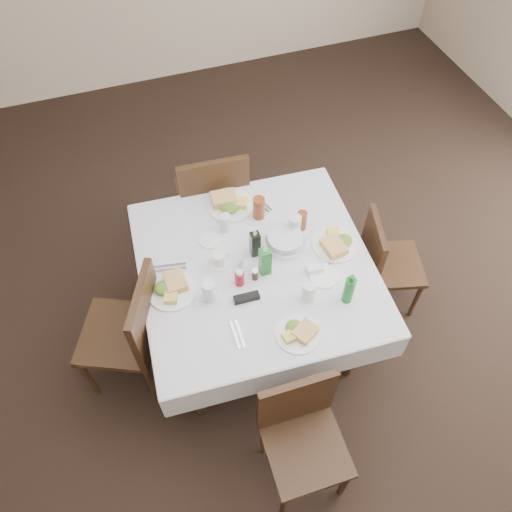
# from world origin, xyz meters

# --- Properties ---
(ground_plane) EXTENTS (7.00, 7.00, 0.00)m
(ground_plane) POSITION_xyz_m (0.00, 0.00, 0.00)
(ground_plane) COLOR black
(room_shell) EXTENTS (6.04, 7.04, 2.80)m
(room_shell) POSITION_xyz_m (0.00, 0.00, 1.71)
(room_shell) COLOR beige
(room_shell) RESTS_ON ground
(dining_table) EXTENTS (1.47, 1.47, 0.76)m
(dining_table) POSITION_xyz_m (-0.22, 0.24, 0.68)
(dining_table) COLOR black
(dining_table) RESTS_ON ground
(chair_north) EXTENTS (0.51, 0.51, 1.00)m
(chair_north) POSITION_xyz_m (-0.27, 1.04, 0.57)
(chair_north) COLOR black
(chair_north) RESTS_ON ground
(chair_south) EXTENTS (0.43, 0.43, 0.88)m
(chair_south) POSITION_xyz_m (-0.29, -0.69, 0.51)
(chair_south) COLOR black
(chair_south) RESTS_ON ground
(chair_east) EXTENTS (0.48, 0.48, 0.83)m
(chair_east) POSITION_xyz_m (0.67, 0.20, 0.47)
(chair_east) COLOR black
(chair_east) RESTS_ON ground
(chair_west) EXTENTS (0.61, 0.61, 0.97)m
(chair_west) POSITION_xyz_m (-1.02, 0.17, 0.55)
(chair_west) COLOR black
(chair_west) RESTS_ON ground
(meal_north) EXTENTS (0.31, 0.31, 0.07)m
(meal_north) POSITION_xyz_m (-0.23, 0.74, 0.79)
(meal_north) COLOR white
(meal_north) RESTS_ON dining_table
(meal_south) EXTENTS (0.24, 0.24, 0.05)m
(meal_south) POSITION_xyz_m (-0.16, -0.28, 0.78)
(meal_south) COLOR white
(meal_south) RESTS_ON dining_table
(meal_east) EXTENTS (0.29, 0.29, 0.06)m
(meal_east) POSITION_xyz_m (0.29, 0.21, 0.79)
(meal_east) COLOR white
(meal_east) RESTS_ON dining_table
(meal_west) EXTENTS (0.28, 0.28, 0.06)m
(meal_west) POSITION_xyz_m (-0.74, 0.22, 0.79)
(meal_west) COLOR white
(meal_west) RESTS_ON dining_table
(side_plate_a) EXTENTS (0.14, 0.14, 0.01)m
(side_plate_a) POSITION_xyz_m (-0.43, 0.50, 0.77)
(side_plate_a) COLOR white
(side_plate_a) RESTS_ON dining_table
(side_plate_b) EXTENTS (0.17, 0.17, 0.01)m
(side_plate_b) POSITION_xyz_m (0.12, 0.02, 0.77)
(side_plate_b) COLOR white
(side_plate_b) RESTS_ON dining_table
(water_n) EXTENTS (0.07, 0.07, 0.13)m
(water_n) POSITION_xyz_m (-0.31, 0.56, 0.83)
(water_n) COLOR silver
(water_n) RESTS_ON dining_table
(water_s) EXTENTS (0.07, 0.07, 0.13)m
(water_s) POSITION_xyz_m (-0.02, -0.09, 0.83)
(water_s) COLOR silver
(water_s) RESTS_ON dining_table
(water_e) EXTENTS (0.08, 0.08, 0.14)m
(water_e) POSITION_xyz_m (0.08, 0.39, 0.83)
(water_e) COLOR silver
(water_e) RESTS_ON dining_table
(water_w) EXTENTS (0.08, 0.08, 0.15)m
(water_w) POSITION_xyz_m (-0.55, 0.10, 0.84)
(water_w) COLOR silver
(water_w) RESTS_ON dining_table
(iced_tea_a) EXTENTS (0.08, 0.08, 0.16)m
(iced_tea_a) POSITION_xyz_m (-0.08, 0.60, 0.84)
(iced_tea_a) COLOR brown
(iced_tea_a) RESTS_ON dining_table
(iced_tea_b) EXTENTS (0.06, 0.06, 0.14)m
(iced_tea_b) POSITION_xyz_m (0.14, 0.42, 0.83)
(iced_tea_b) COLOR brown
(iced_tea_b) RESTS_ON dining_table
(bread_basket) EXTENTS (0.24, 0.24, 0.08)m
(bread_basket) POSITION_xyz_m (-0.01, 0.32, 0.80)
(bread_basket) COLOR silver
(bread_basket) RESTS_ON dining_table
(oil_cruet_dark) EXTENTS (0.06, 0.06, 0.23)m
(oil_cruet_dark) POSITION_xyz_m (-0.20, 0.32, 0.86)
(oil_cruet_dark) COLOR black
(oil_cruet_dark) RESTS_ON dining_table
(oil_cruet_green) EXTENTS (0.06, 0.06, 0.25)m
(oil_cruet_green) POSITION_xyz_m (-0.19, 0.17, 0.87)
(oil_cruet_green) COLOR #166E24
(oil_cruet_green) RESTS_ON dining_table
(ketchup_bottle) EXTENTS (0.05, 0.05, 0.12)m
(ketchup_bottle) POSITION_xyz_m (-0.36, 0.14, 0.82)
(ketchup_bottle) COLOR #A7121C
(ketchup_bottle) RESTS_ON dining_table
(salt_shaker) EXTENTS (0.03, 0.03, 0.08)m
(salt_shaker) POSITION_xyz_m (-0.32, 0.25, 0.80)
(salt_shaker) COLOR white
(salt_shaker) RESTS_ON dining_table
(pepper_shaker) EXTENTS (0.04, 0.04, 0.08)m
(pepper_shaker) POSITION_xyz_m (-0.26, 0.14, 0.80)
(pepper_shaker) COLOR #38271A
(pepper_shaker) RESTS_ON dining_table
(coffee_mug) EXTENTS (0.13, 0.12, 0.09)m
(coffee_mug) POSITION_xyz_m (-0.43, 0.31, 0.80)
(coffee_mug) COLOR white
(coffee_mug) RESTS_ON dining_table
(sunglasses) EXTENTS (0.15, 0.06, 0.03)m
(sunglasses) POSITION_xyz_m (-0.35, 0.02, 0.78)
(sunglasses) COLOR black
(sunglasses) RESTS_ON dining_table
(green_bottle) EXTENTS (0.06, 0.06, 0.23)m
(green_bottle) POSITION_xyz_m (0.18, -0.16, 0.86)
(green_bottle) COLOR #166E24
(green_bottle) RESTS_ON dining_table
(sugar_caddy) EXTENTS (0.10, 0.06, 0.05)m
(sugar_caddy) POSITION_xyz_m (0.09, 0.08, 0.79)
(sugar_caddy) COLOR white
(sugar_caddy) RESTS_ON dining_table
(cutlery_n) EXTENTS (0.10, 0.17, 0.01)m
(cutlery_n) POSITION_xyz_m (-0.03, 0.68, 0.77)
(cutlery_n) COLOR silver
(cutlery_n) RESTS_ON dining_table
(cutlery_s) EXTENTS (0.05, 0.18, 0.01)m
(cutlery_s) POSITION_xyz_m (-0.47, -0.18, 0.77)
(cutlery_s) COLOR silver
(cutlery_s) RESTS_ON dining_table
(cutlery_e) EXTENTS (0.20, 0.06, 0.01)m
(cutlery_e) POSITION_xyz_m (0.26, 0.11, 0.77)
(cutlery_e) COLOR silver
(cutlery_e) RESTS_ON dining_table
(cutlery_w) EXTENTS (0.21, 0.08, 0.01)m
(cutlery_w) POSITION_xyz_m (-0.72, 0.38, 0.77)
(cutlery_w) COLOR silver
(cutlery_w) RESTS_ON dining_table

